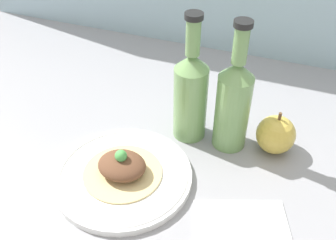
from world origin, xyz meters
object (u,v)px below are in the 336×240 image
at_px(apple, 276,134).
at_px(cider_bottle_right, 233,102).
at_px(plated_food, 122,167).
at_px(cider_bottle_left, 190,93).
at_px(plate, 123,175).

bearing_deg(apple, cider_bottle_right, -172.14).
distance_m(plated_food, cider_bottle_left, 0.22).
bearing_deg(plated_food, cider_bottle_left, 66.46).
relative_size(plate, apple, 2.78).
distance_m(plate, cider_bottle_left, 0.23).
distance_m(plate, plated_food, 0.03).
relative_size(plated_food, cider_bottle_right, 0.54).
distance_m(plate, cider_bottle_right, 0.29).
bearing_deg(plate, apple, 35.77).
xyz_separation_m(plated_food, cider_bottle_left, (0.08, 0.19, 0.08)).
bearing_deg(plate, cider_bottle_right, 46.26).
xyz_separation_m(plate, plated_food, (0.00, 0.00, 0.03)).
bearing_deg(plated_food, plate, -90.00).
bearing_deg(apple, plated_food, -144.23).
relative_size(cider_bottle_left, cider_bottle_right, 1.00).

